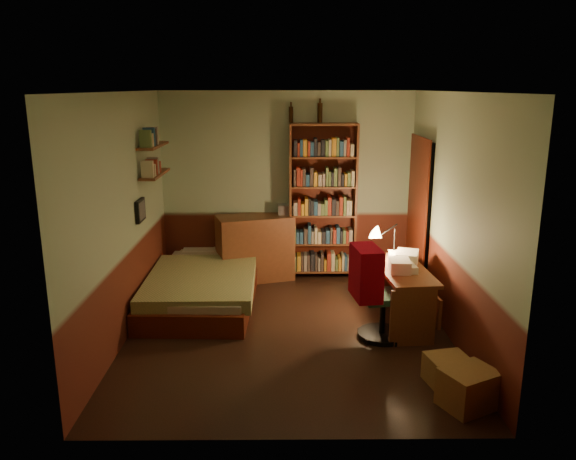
{
  "coord_description": "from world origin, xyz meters",
  "views": [
    {
      "loc": [
        -0.05,
        -5.8,
        2.65
      ],
      "look_at": [
        0.0,
        0.25,
        1.1
      ],
      "focal_mm": 35.0,
      "sensor_mm": 36.0,
      "label": 1
    }
  ],
  "objects_px": {
    "desk": "(401,295)",
    "cardboard_box_b": "(447,369)",
    "bookshelf": "(323,202)",
    "bed": "(204,274)",
    "desk_lamp": "(395,235)",
    "office_chair": "(383,297)",
    "mini_stereo": "(287,209)",
    "cardboard_box_a": "(469,388)",
    "dresser": "(255,248)"
  },
  "relations": [
    {
      "from": "mini_stereo",
      "to": "desk",
      "type": "distance_m",
      "value": 2.21
    },
    {
      "from": "bookshelf",
      "to": "office_chair",
      "type": "distance_m",
      "value": 2.18
    },
    {
      "from": "bed",
      "to": "mini_stereo",
      "type": "distance_m",
      "value": 1.55
    },
    {
      "from": "dresser",
      "to": "office_chair",
      "type": "relative_size",
      "value": 1.11
    },
    {
      "from": "mini_stereo",
      "to": "desk_lamp",
      "type": "xyz_separation_m",
      "value": [
        1.28,
        -1.25,
        -0.04
      ]
    },
    {
      "from": "bed",
      "to": "desk",
      "type": "xyz_separation_m",
      "value": [
        2.36,
        -0.75,
        -0.01
      ]
    },
    {
      "from": "mini_stereo",
      "to": "cardboard_box_b",
      "type": "distance_m",
      "value": 3.47
    },
    {
      "from": "desk_lamp",
      "to": "office_chair",
      "type": "distance_m",
      "value": 0.98
    },
    {
      "from": "desk",
      "to": "office_chair",
      "type": "distance_m",
      "value": 0.5
    },
    {
      "from": "bed",
      "to": "cardboard_box_a",
      "type": "distance_m",
      "value": 3.61
    },
    {
      "from": "dresser",
      "to": "office_chair",
      "type": "distance_m",
      "value": 2.43
    },
    {
      "from": "desk",
      "to": "cardboard_box_b",
      "type": "xyz_separation_m",
      "value": [
        0.15,
        -1.36,
        -0.2
      ]
    },
    {
      "from": "mini_stereo",
      "to": "cardboard_box_a",
      "type": "relative_size",
      "value": 0.56
    },
    {
      "from": "bookshelf",
      "to": "mini_stereo",
      "type": "bearing_deg",
      "value": 175.11
    },
    {
      "from": "bed",
      "to": "desk_lamp",
      "type": "distance_m",
      "value": 2.44
    },
    {
      "from": "bed",
      "to": "office_chair",
      "type": "distance_m",
      "value": 2.38
    },
    {
      "from": "bed",
      "to": "cardboard_box_b",
      "type": "distance_m",
      "value": 3.29
    },
    {
      "from": "desk_lamp",
      "to": "cardboard_box_b",
      "type": "xyz_separation_m",
      "value": [
        0.17,
        -1.79,
        -0.8
      ]
    },
    {
      "from": "mini_stereo",
      "to": "cardboard_box_b",
      "type": "height_order",
      "value": "mini_stereo"
    },
    {
      "from": "office_chair",
      "to": "cardboard_box_a",
      "type": "bearing_deg",
      "value": -77.72
    },
    {
      "from": "desk",
      "to": "cardboard_box_b",
      "type": "bearing_deg",
      "value": -88.45
    },
    {
      "from": "bed",
      "to": "mini_stereo",
      "type": "bearing_deg",
      "value": 42.82
    },
    {
      "from": "desk_lamp",
      "to": "cardboard_box_a",
      "type": "bearing_deg",
      "value": -96.13
    },
    {
      "from": "bed",
      "to": "cardboard_box_b",
      "type": "xyz_separation_m",
      "value": [
        2.52,
        -2.11,
        -0.21
      ]
    },
    {
      "from": "bed",
      "to": "bookshelf",
      "type": "bearing_deg",
      "value": 31.42
    },
    {
      "from": "desk",
      "to": "office_chair",
      "type": "bearing_deg",
      "value": -130.56
    },
    {
      "from": "desk",
      "to": "cardboard_box_a",
      "type": "height_order",
      "value": "desk"
    },
    {
      "from": "bookshelf",
      "to": "desk",
      "type": "xyz_separation_m",
      "value": [
        0.8,
        -1.63,
        -0.76
      ]
    },
    {
      "from": "desk",
      "to": "desk_lamp",
      "type": "bearing_deg",
      "value": 87.96
    },
    {
      "from": "bookshelf",
      "to": "cardboard_box_a",
      "type": "distance_m",
      "value": 3.66
    },
    {
      "from": "desk_lamp",
      "to": "office_chair",
      "type": "bearing_deg",
      "value": -120.15
    },
    {
      "from": "bed",
      "to": "desk_lamp",
      "type": "height_order",
      "value": "desk_lamp"
    },
    {
      "from": "bookshelf",
      "to": "desk_lamp",
      "type": "distance_m",
      "value": 1.44
    },
    {
      "from": "desk_lamp",
      "to": "office_chair",
      "type": "height_order",
      "value": "desk_lamp"
    },
    {
      "from": "bed",
      "to": "dresser",
      "type": "xyz_separation_m",
      "value": [
        0.61,
        0.79,
        0.11
      ]
    },
    {
      "from": "dresser",
      "to": "desk_lamp",
      "type": "distance_m",
      "value": 2.12
    },
    {
      "from": "mini_stereo",
      "to": "bookshelf",
      "type": "relative_size",
      "value": 0.11
    },
    {
      "from": "bed",
      "to": "bookshelf",
      "type": "distance_m",
      "value": 1.94
    },
    {
      "from": "bed",
      "to": "dresser",
      "type": "height_order",
      "value": "dresser"
    },
    {
      "from": "bookshelf",
      "to": "dresser",
      "type": "bearing_deg",
      "value": -175.16
    },
    {
      "from": "mini_stereo",
      "to": "bookshelf",
      "type": "xyz_separation_m",
      "value": [
        0.5,
        -0.04,
        0.11
      ]
    },
    {
      "from": "mini_stereo",
      "to": "cardboard_box_a",
      "type": "height_order",
      "value": "mini_stereo"
    },
    {
      "from": "bookshelf",
      "to": "office_chair",
      "type": "relative_size",
      "value": 2.34
    },
    {
      "from": "cardboard_box_a",
      "to": "cardboard_box_b",
      "type": "xyz_separation_m",
      "value": [
        -0.07,
        0.4,
        -0.04
      ]
    },
    {
      "from": "mini_stereo",
      "to": "desk_lamp",
      "type": "relative_size",
      "value": 0.45
    },
    {
      "from": "dresser",
      "to": "desk_lamp",
      "type": "xyz_separation_m",
      "value": [
        1.73,
        -1.12,
        0.48
      ]
    },
    {
      "from": "desk_lamp",
      "to": "cardboard_box_b",
      "type": "relative_size",
      "value": 1.48
    },
    {
      "from": "bed",
      "to": "cardboard_box_a",
      "type": "xyz_separation_m",
      "value": [
        2.59,
        -2.51,
        -0.18
      ]
    },
    {
      "from": "mini_stereo",
      "to": "cardboard_box_a",
      "type": "distance_m",
      "value": 3.84
    },
    {
      "from": "dresser",
      "to": "office_chair",
      "type": "xyz_separation_m",
      "value": [
        1.47,
        -1.94,
        0.01
      ]
    }
  ]
}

